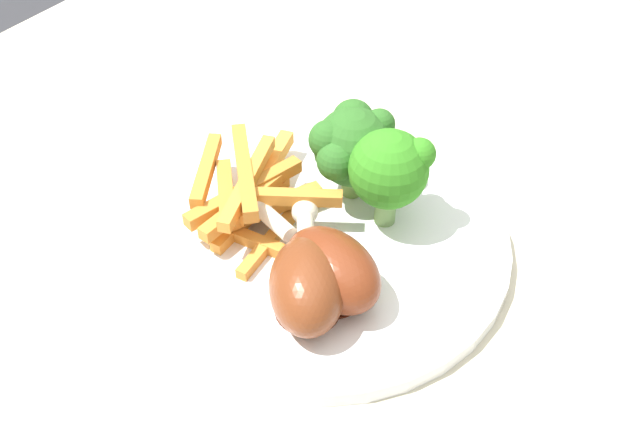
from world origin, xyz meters
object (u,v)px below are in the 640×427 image
broccoli_floret_middle (389,168)px  carrot_fries_pile (251,194)px  broccoli_floret_front (352,144)px  chicken_drumstick_far (307,281)px  chicken_drumstick_near (328,266)px  dinner_plate (320,239)px  dining_table (335,268)px

broccoli_floret_middle → carrot_fries_pile: (0.05, -0.09, -0.03)m
broccoli_floret_front → broccoli_floret_middle: bearing=72.0°
carrot_fries_pile → chicken_drumstick_far: size_ratio=1.19×
broccoli_floret_front → broccoli_floret_middle: size_ratio=0.95×
chicken_drumstick_far → broccoli_floret_front: bearing=-161.9°
chicken_drumstick_near → chicken_drumstick_far: 0.02m
broccoli_floret_front → dinner_plate: bearing=7.2°
chicken_drumstick_far → dinner_plate: bearing=-153.5°
dinner_plate → broccoli_floret_middle: 0.08m
dinner_plate → broccoli_floret_front: broccoli_floret_front is taller
dining_table → chicken_drumstick_near: bearing=29.5°
broccoli_floret_front → carrot_fries_pile: size_ratio=0.54×
broccoli_floret_front → chicken_drumstick_far: bearing=18.1°
dinner_plate → chicken_drumstick_far: bearing=26.5°
dinner_plate → broccoli_floret_middle: (-0.04, 0.03, 0.05)m
dining_table → chicken_drumstick_far: size_ratio=10.32×
broccoli_floret_middle → dining_table: bearing=-109.9°
carrot_fries_pile → chicken_drumstick_far: 0.10m
dinner_plate → carrot_fries_pile: (0.01, -0.05, 0.03)m
broccoli_floret_middle → chicken_drumstick_far: size_ratio=0.69×
dinner_plate → chicken_drumstick_far: (0.06, 0.03, 0.03)m
dinner_plate → carrot_fries_pile: size_ratio=2.04×
chicken_drumstick_near → broccoli_floret_front: bearing=-157.0°
dining_table → carrot_fries_pile: bearing=-22.0°
broccoli_floret_middle → dinner_plate: bearing=-37.8°
broccoli_floret_middle → chicken_drumstick_near: 0.09m
dinner_plate → broccoli_floret_middle: bearing=142.2°
dining_table → chicken_drumstick_near: size_ratio=8.80×
dinner_plate → chicken_drumstick_far: 0.07m
broccoli_floret_front → carrot_fries_pile: bearing=-36.2°
broccoli_floret_front → chicken_drumstick_far: size_ratio=0.65×
dinner_plate → chicken_drumstick_far: size_ratio=2.44×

